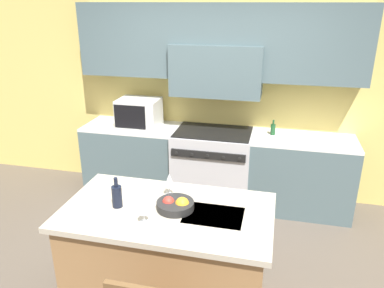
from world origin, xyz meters
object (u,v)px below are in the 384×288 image
at_px(fruit_bowl, 176,205).
at_px(oil_bottle_on_counter, 273,129).
at_px(range_stove, 213,166).
at_px(wine_glass_far, 169,181).
at_px(wine_bottle, 117,196).
at_px(microwave, 139,113).
at_px(wine_glass_near, 143,207).

relative_size(fruit_bowl, oil_bottle_on_counter, 1.59).
xyz_separation_m(range_stove, wine_glass_far, (-0.07, -1.62, 0.58)).
bearing_deg(wine_bottle, microwave, 105.88).
bearing_deg(wine_bottle, range_stove, 77.61).
height_order(microwave, wine_glass_far, microwave).
distance_m(range_stove, microwave, 1.15).
bearing_deg(wine_bottle, fruit_bowl, 8.87).
distance_m(fruit_bowl, oil_bottle_on_counter, 2.02).
bearing_deg(wine_bottle, wine_glass_near, -30.74).
bearing_deg(wine_glass_near, fruit_bowl, 54.30).
xyz_separation_m(wine_glass_near, wine_glass_far, (0.06, 0.44, 0.00)).
relative_size(range_stove, wine_glass_near, 4.92).
relative_size(wine_glass_near, wine_glass_far, 1.00).
xyz_separation_m(range_stove, oil_bottle_on_counter, (0.70, 0.09, 0.52)).
xyz_separation_m(range_stove, microwave, (-0.96, 0.02, 0.63)).
bearing_deg(fruit_bowl, microwave, 118.42).
height_order(wine_glass_far, oil_bottle_on_counter, wine_glass_far).
bearing_deg(microwave, oil_bottle_on_counter, 2.38).
xyz_separation_m(microwave, wine_glass_far, (0.88, -1.64, -0.05)).
bearing_deg(range_stove, microwave, 178.89).
bearing_deg(wine_glass_far, microwave, 118.40).
distance_m(microwave, wine_bottle, 1.98).
bearing_deg(oil_bottle_on_counter, wine_glass_far, -114.48).
relative_size(range_stove, microwave, 1.85).
distance_m(wine_glass_near, fruit_bowl, 0.31).
distance_m(microwave, oil_bottle_on_counter, 1.67).
bearing_deg(microwave, range_stove, -1.11).
relative_size(range_stove, wine_glass_far, 4.92).
distance_m(wine_bottle, oil_bottle_on_counter, 2.27).
bearing_deg(wine_bottle, oil_bottle_on_counter, 60.49).
distance_m(wine_bottle, wine_glass_near, 0.33).
bearing_deg(range_stove, oil_bottle_on_counter, 7.09).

